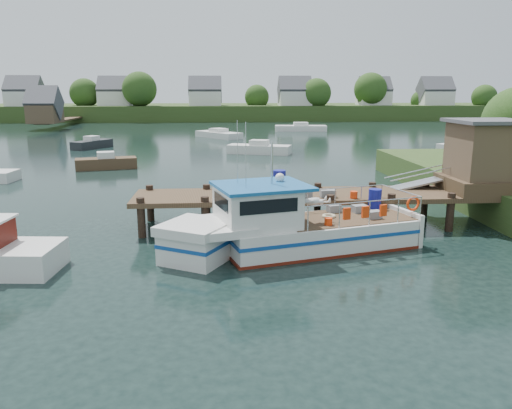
{
  "coord_description": "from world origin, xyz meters",
  "views": [
    {
      "loc": [
        -2.38,
        -20.51,
        5.66
      ],
      "look_at": [
        -1.0,
        -1.5,
        1.3
      ],
      "focal_mm": 35.0,
      "sensor_mm": 36.0,
      "label": 1
    }
  ],
  "objects": [
    {
      "name": "moored_c",
      "position": [
        21.87,
        27.17,
        0.37
      ],
      "size": [
        6.52,
        4.77,
        0.99
      ],
      "rotation": [
        0.0,
        0.0,
        0.31
      ],
      "color": "silver",
      "rests_on": "ground"
    },
    {
      "name": "ground_plane",
      "position": [
        0.0,
        0.0,
        0.0
      ],
      "size": [
        160.0,
        160.0,
        0.0
      ],
      "primitive_type": "plane",
      "color": "black"
    },
    {
      "name": "dock",
      "position": [
        6.51,
        0.01,
        2.24
      ],
      "size": [
        16.6,
        3.0,
        4.78
      ],
      "color": "#473321",
      "rests_on": "ground"
    },
    {
      "name": "moored_d",
      "position": [
        -2.52,
        41.36,
        0.43
      ],
      "size": [
        5.93,
        6.78,
        1.15
      ],
      "rotation": [
        0.0,
        0.0,
        0.13
      ],
      "color": "silver",
      "rests_on": "ground"
    },
    {
      "name": "moored_rowboat",
      "position": [
        -10.81,
        16.88,
        0.47
      ],
      "size": [
        4.58,
        2.5,
        1.26
      ],
      "rotation": [
        0.0,
        0.0,
        -0.27
      ],
      "color": "#473321",
      "rests_on": "ground"
    },
    {
      "name": "lobster_boat",
      "position": [
        0.03,
        -3.41,
        0.85
      ],
      "size": [
        9.73,
        4.94,
        4.7
      ],
      "rotation": [
        0.0,
        0.0,
        0.27
      ],
      "color": "silver",
      "rests_on": "ground"
    },
    {
      "name": "moored_far",
      "position": [
        9.25,
        51.1,
        0.46
      ],
      "size": [
        7.5,
        3.13,
        1.24
      ],
      "rotation": [
        0.0,
        0.0,
        0.17
      ],
      "color": "silver",
      "rests_on": "ground"
    },
    {
      "name": "moored_b",
      "position": [
        1.21,
        25.07,
        0.47
      ],
      "size": [
        6.04,
        3.67,
        1.26
      ],
      "rotation": [
        0.0,
        0.0,
        0.29
      ],
      "color": "silver",
      "rests_on": "ground"
    },
    {
      "name": "moored_e",
      "position": [
        -15.22,
        30.79,
        0.46
      ],
      "size": [
        3.54,
        4.65,
        1.24
      ],
      "rotation": [
        0.0,
        0.0,
        -0.34
      ],
      "color": "black",
      "rests_on": "ground"
    },
    {
      "name": "far_shore",
      "position": [
        0.01,
        82.37,
        2.1
      ],
      "size": [
        140.0,
        42.55,
        9.22
      ],
      "color": "#31471D",
      "rests_on": "ground"
    }
  ]
}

